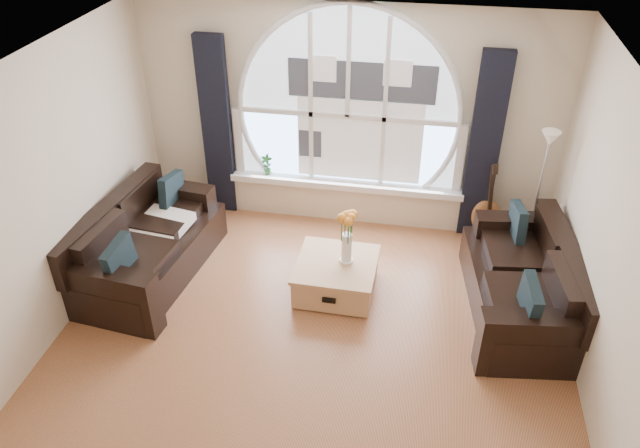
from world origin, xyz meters
The scene contains 20 objects.
ground centered at (0.00, 0.00, 0.00)m, with size 5.00×5.50×0.01m, color brown.
ceiling centered at (0.00, 0.00, 2.70)m, with size 5.00×5.50×0.01m, color silver.
wall_back centered at (0.00, 2.75, 1.35)m, with size 5.00×0.01×2.70m, color beige.
wall_left centered at (-2.50, 0.00, 1.35)m, with size 0.01×5.50×2.70m, color beige.
wall_right centered at (2.50, 0.00, 1.35)m, with size 0.01×5.50×2.70m, color beige.
attic_slope centered at (2.20, 0.00, 2.35)m, with size 0.92×5.50×0.72m, color silver.
arched_window centered at (0.00, 2.72, 1.62)m, with size 2.60×0.06×2.15m, color silver.
window_sill centered at (0.00, 2.65, 0.51)m, with size 2.90×0.22×0.08m, color white.
window_frame centered at (0.00, 2.69, 1.62)m, with size 2.76×0.08×2.15m, color white.
neighbor_house centered at (0.15, 2.71, 1.50)m, with size 1.70×0.02×1.50m, color silver.
curtain_left centered at (-1.60, 2.63, 1.15)m, with size 0.35×0.12×2.30m, color black.
curtain_right centered at (1.60, 2.63, 1.15)m, with size 0.35×0.12×2.30m, color black.
sofa_left centered at (-1.98, 1.14, 0.40)m, with size 0.98×1.96×0.87m, color black.
sofa_right centered at (2.04, 1.21, 0.40)m, with size 0.95×1.90×0.84m, color black.
coffee_chest centered at (0.12, 1.20, 0.21)m, with size 0.85×0.85×0.42m, color tan.
throw_blanket centered at (-1.89, 1.38, 0.50)m, with size 0.55×0.55×0.10m, color silver.
vase_flowers centered at (0.22, 1.24, 0.77)m, with size 0.24×0.24×0.70m, color white.
floor_lamp centered at (2.21, 2.23, 0.80)m, with size 0.24×0.24×1.60m, color #B2B2B2.
guitar centered at (1.74, 2.55, 0.53)m, with size 0.36×0.24×1.06m, color #965526.
potted_plant centered at (-1.00, 2.65, 0.69)m, with size 0.14×0.10×0.27m, color #1E6023.
Camera 1 is at (0.88, -3.95, 4.31)m, focal length 34.48 mm.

